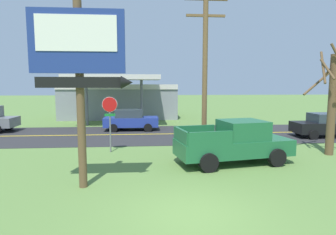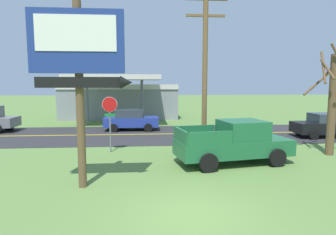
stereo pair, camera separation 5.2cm
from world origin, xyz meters
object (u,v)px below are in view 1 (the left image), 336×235
Objects in this scene: utility_pole at (205,67)px; gas_station at (120,100)px; pickup_green_parked_on_lawn at (235,142)px; car_blue_mid_lane at (131,120)px; car_black_near_lane at (325,125)px; stop_sign at (110,114)px; bare_tree at (332,100)px; motel_sign at (80,61)px.

gas_station is (-5.77, 16.68, -2.55)m from utility_pole.
pickup_green_parked_on_lawn is 11.18m from car_blue_mid_lane.
pickup_green_parked_on_lawn is 10.11m from car_black_near_lane.
utility_pole reaches higher than stop_sign.
gas_station is (-0.85, 16.11, -0.08)m from stop_sign.
gas_station is at bearing 109.07° from utility_pole.
bare_tree is at bearing -7.30° from stop_sign.
gas_station is 2.86× the size of car_blue_mid_lane.
utility_pole is (5.20, 4.78, 0.13)m from motel_sign.
car_black_near_lane is 13.98m from car_blue_mid_lane.
pickup_green_parked_on_lawn is at bearing -62.34° from car_blue_mid_lane.
gas_station is at bearing 91.52° from motel_sign.
car_black_near_lane is (9.20, 3.85, -3.66)m from utility_pole.
bare_tree is (11.56, 3.91, -1.56)m from motel_sign.
utility_pole is 0.69× the size of gas_station.
stop_sign reaches higher than car_black_near_lane.
utility_pole is (4.92, -0.57, 2.46)m from stop_sign.
utility_pole is 4.20m from pickup_green_parked_on_lawn.
stop_sign is (0.28, 5.36, -2.34)m from motel_sign.
motel_sign is 0.53× the size of gas_station.
gas_station is (-12.13, 17.56, -0.86)m from bare_tree.
motel_sign is at bearing -137.37° from utility_pole.
motel_sign is 17.15m from car_black_near_lane.
gas_station is at bearing 93.01° from stop_sign.
bare_tree is at bearing -7.81° from utility_pole.
stop_sign is 7.41m from car_blue_mid_lane.
stop_sign is at bearing -95.65° from car_blue_mid_lane.
utility_pole is 10.62m from car_black_near_lane.
car_blue_mid_lane is (-5.19, 9.90, -0.13)m from pickup_green_parked_on_lawn.
utility_pole reaches higher than pickup_green_parked_on_lawn.
bare_tree is 13.84m from car_blue_mid_lane.
stop_sign reaches higher than car_blue_mid_lane.
motel_sign reaches higher than stop_sign.
stop_sign is 14.54m from car_black_near_lane.
bare_tree is at bearing -121.01° from car_black_near_lane.
pickup_green_parked_on_lawn is 1.30× the size of car_blue_mid_lane.
bare_tree reaches higher than car_black_near_lane.
motel_sign is 12.30m from bare_tree.
gas_station is 2.86× the size of car_black_near_lane.
motel_sign is 21.61m from gas_station.
gas_station is 2.20× the size of pickup_green_parked_on_lawn.
pickup_green_parked_on_lawn is 1.30× the size of car_black_near_lane.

